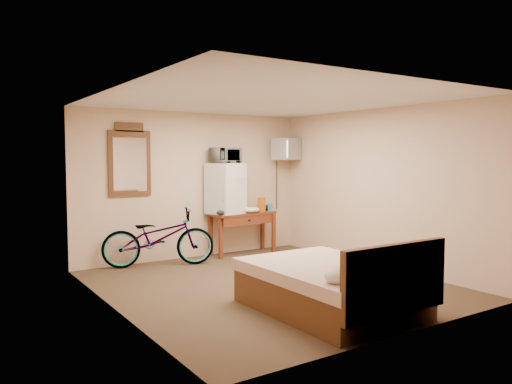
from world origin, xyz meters
TOP-DOWN VIEW (x-y plane):
  - room at (-0.00, 0.00)m, footprint 4.60×4.64m
  - desk at (0.85, 2.00)m, footprint 1.24×0.56m
  - mini_fridge at (0.51, 2.06)m, footprint 0.67×0.65m
  - microwave at (0.51, 2.06)m, footprint 0.54×0.42m
  - snack_bag at (1.21, 1.96)m, footprint 0.14×0.10m
  - blue_cup at (1.38, 1.95)m, footprint 0.08×0.08m
  - cloth_cream at (0.94, 1.91)m, footprint 0.34×0.26m
  - cloth_dark_a at (0.34, 1.85)m, footprint 0.25×0.19m
  - cloth_dark_b at (1.44, 2.13)m, footprint 0.22×0.18m
  - crt_television at (1.80, 2.02)m, footprint 0.56×0.64m
  - wall_mirror at (-1.13, 2.27)m, footprint 0.69×0.04m
  - bicycle at (-0.80, 1.91)m, footprint 1.86×1.13m
  - bed at (-0.07, -1.38)m, footprint 1.45×1.95m

SIDE VIEW (x-z plane):
  - bed at x=-0.07m, z-range -0.15..0.75m
  - bicycle at x=-0.80m, z-range 0.00..0.92m
  - desk at x=0.85m, z-range 0.24..0.99m
  - cloth_dark_a at x=0.34m, z-range 0.75..0.84m
  - cloth_dark_b at x=1.44m, z-range 0.75..0.85m
  - cloth_cream at x=0.94m, z-range 0.75..0.85m
  - blue_cup at x=1.38m, z-range 0.75..0.90m
  - snack_bag at x=1.21m, z-range 0.75..1.01m
  - mini_fridge at x=0.51m, z-range 0.75..1.63m
  - room at x=0.00m, z-range 0.00..2.50m
  - wall_mirror at x=-1.13m, z-range 1.09..2.27m
  - microwave at x=0.51m, z-range 1.63..1.90m
  - crt_television at x=1.80m, z-range 1.68..2.09m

